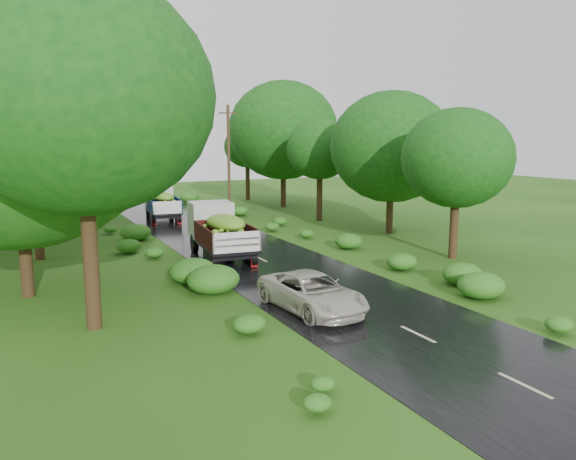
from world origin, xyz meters
TOP-DOWN VIEW (x-y plane):
  - ground at (0.00, 0.00)m, footprint 120.00×120.00m
  - road at (0.00, 5.00)m, footprint 6.50×80.00m
  - road_lines at (0.00, 6.00)m, footprint 0.12×69.60m
  - truck_near at (-1.68, 13.24)m, footprint 2.81×6.38m
  - truck_far at (-1.07, 27.29)m, footprint 2.69×5.89m
  - car at (-1.76, 3.54)m, footprint 2.53×4.81m
  - utility_pole at (4.25, 27.56)m, footprint 1.46×0.36m
  - trees_left at (-10.09, 21.19)m, footprint 6.81×35.92m
  - trees_right at (9.71, 22.52)m, footprint 5.24×31.76m
  - shrubs at (0.00, 14.00)m, footprint 11.90×44.00m

SIDE VIEW (x-z plane):
  - ground at x=0.00m, z-range 0.00..0.00m
  - road at x=0.00m, z-range 0.00..0.02m
  - road_lines at x=0.00m, z-range 0.02..0.02m
  - shrubs at x=0.00m, z-range 0.00..0.70m
  - car at x=-1.76m, z-range 0.02..1.31m
  - truck_far at x=-1.07m, z-range 0.16..2.55m
  - truck_near at x=-1.68m, z-range 0.17..2.77m
  - utility_pole at x=4.25m, z-range 0.12..8.48m
  - trees_right at x=9.71m, z-range 1.35..9.77m
  - trees_left at x=-10.09m, z-range 2.11..11.66m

